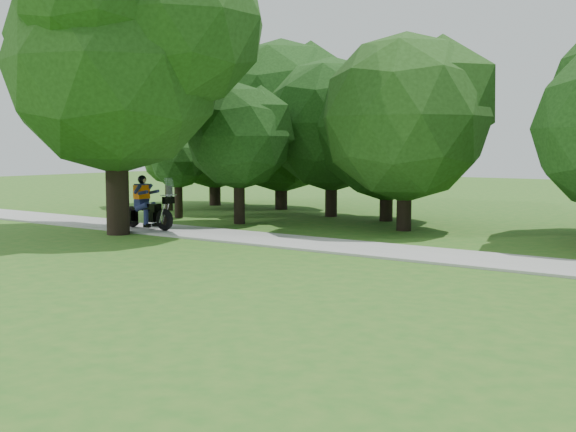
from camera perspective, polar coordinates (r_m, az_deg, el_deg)
The scene contains 4 objects.
ground at distance 10.37m, azimuth -1.99°, elevation -9.23°, with size 100.00×100.00×0.00m, color #29641C.
walkway at distance 17.27m, azimuth 14.50°, elevation -3.32°, with size 60.00×2.20×0.06m, color gray.
big_tree_west at distance 22.49m, azimuth -12.96°, elevation 13.39°, with size 8.64×6.56×9.96m.
touring_motorcycle at distance 22.90m, azimuth -11.23°, elevation 0.52°, with size 2.20×0.67×1.68m.
Camera 1 is at (6.14, -7.93, 2.65)m, focal length 45.00 mm.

